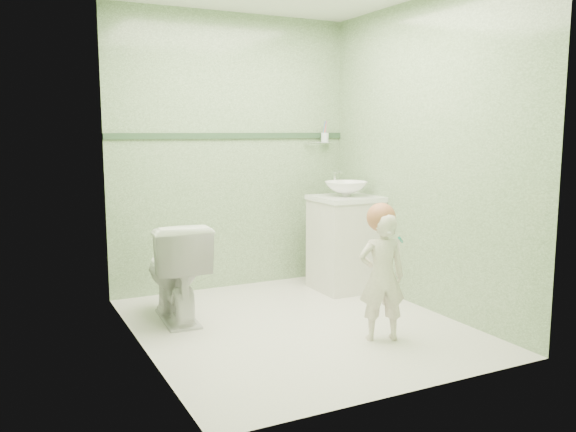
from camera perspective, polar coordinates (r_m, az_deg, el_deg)
ground at (r=4.35m, az=0.90°, el=-10.48°), size 2.50×2.50×0.00m
room_shell at (r=4.13m, az=0.94°, el=5.52°), size 2.50×2.54×2.40m
trim_stripe at (r=5.25m, az=-5.37°, el=7.70°), size 2.20×0.02×0.05m
vanity at (r=5.24m, az=5.54°, el=-2.76°), size 0.52×0.50×0.80m
counter at (r=5.18m, az=5.60°, el=1.70°), size 0.54×0.52×0.04m
basin at (r=5.17m, az=5.61°, el=2.62°), size 0.37×0.37×0.13m
faucet at (r=5.32m, az=4.56°, el=3.66°), size 0.03×0.13×0.18m
cup_holder at (r=5.59m, az=3.49°, el=7.57°), size 0.26×0.07×0.21m
toilet at (r=4.46m, az=-10.79°, el=-5.20°), size 0.46×0.75×0.74m
toddler at (r=4.00m, az=9.03°, el=-5.80°), size 0.37×0.30×0.86m
hair_cap at (r=3.95m, az=8.95°, el=-0.12°), size 0.19×0.19×0.19m
teal_toothbrush at (r=3.85m, az=10.68°, el=-2.20°), size 0.11×0.14×0.08m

